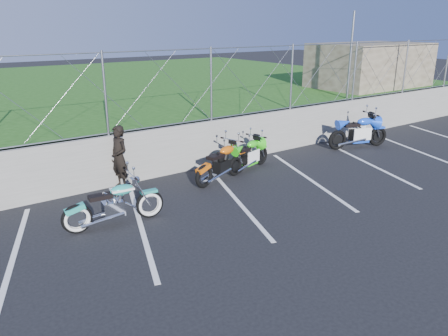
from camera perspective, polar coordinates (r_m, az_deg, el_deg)
ground at (r=9.47m, az=5.13°, el=-5.90°), size 90.00×90.00×0.00m
retaining_wall at (r=11.97m, az=-5.62°, el=2.60°), size 30.00×0.22×1.30m
grass_field at (r=21.08m, az=-19.39°, el=8.50°), size 30.00×20.00×1.30m
stone_building at (r=20.21m, az=18.54°, el=12.65°), size 5.00×3.00×1.80m
chain_link_fence at (r=11.63m, az=-5.87°, el=10.45°), size 28.00×0.03×2.00m
sign_pole at (r=16.59m, az=16.19°, el=13.91°), size 0.08×0.08×3.00m
parking_lines at (r=10.90m, az=6.59°, el=-2.61°), size 18.29×4.31×0.01m
cruiser_turquoise at (r=9.02m, az=-13.99°, el=-4.80°), size 2.08×0.66×1.03m
naked_orange at (r=11.27m, az=-0.13°, el=0.54°), size 1.99×0.78×1.02m
sportbike_green at (r=12.09m, az=3.34°, el=1.59°), size 1.74×0.70×0.92m
sportbike_blue at (r=14.92m, az=17.23°, el=4.36°), size 2.11×0.87×1.13m
person_standing at (r=10.89m, az=-13.53°, el=1.35°), size 0.47×0.63×1.58m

